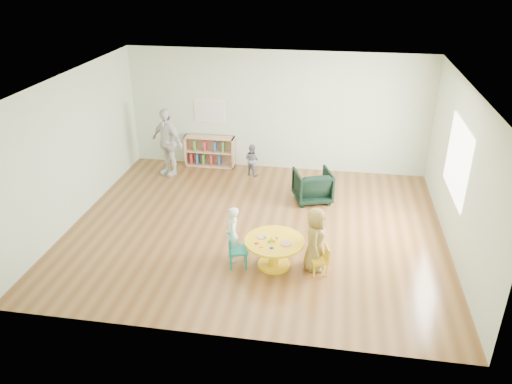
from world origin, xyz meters
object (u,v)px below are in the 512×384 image
activity_table (274,248)px  armchair (313,186)px  child_left (232,234)px  child_right (315,239)px  kid_chair_right (322,259)px  adult_caretaker (167,142)px  bookshelf (209,151)px  toddler (252,160)px  kid_chair_left (235,249)px

activity_table → armchair: bearing=79.4°
child_left → child_right: child_right is taller
kid_chair_right → child_left: size_ratio=0.51×
kid_chair_right → adult_caretaker: bearing=31.4°
kid_chair_right → bookshelf: (-2.91, 4.14, 0.10)m
activity_table → child_left: bearing=173.6°
armchair → adult_caretaker: 3.54m
child_left → child_right: 1.38m
kid_chair_right → child_right: child_right is taller
armchair → adult_caretaker: size_ratio=0.47×
toddler → bookshelf: bearing=7.8°
kid_chair_right → adult_caretaker: adult_caretaker is taller
kid_chair_right → child_left: bearing=68.2°
activity_table → child_left: size_ratio=1.01×
child_left → toddler: child_left is taller
kid_chair_right → bookshelf: 5.06m
activity_table → adult_caretaker: adult_caretaker is taller
kid_chair_left → toddler: 3.78m
kid_chair_left → child_left: 0.26m
kid_chair_left → adult_caretaker: (-2.30, 3.48, 0.48)m
toddler → activity_table: bearing=132.3°
armchair → child_right: bearing=75.4°
adult_caretaker → bookshelf: bearing=67.6°
activity_table → child_left: 0.74m
armchair → toddler: 1.86m
activity_table → kid_chair_right: (0.79, -0.08, -0.07)m
child_left → child_right: (1.38, -0.04, 0.06)m
kid_chair_left → activity_table: bearing=84.6°
activity_table → bookshelf: 4.58m
activity_table → armchair: armchair is taller
child_right → toddler: (-1.66, 3.62, -0.18)m
bookshelf → toddler: 1.18m
toddler → adult_caretaker: 1.99m
child_left → adult_caretaker: adult_caretaker is taller
armchair → child_right: 2.51m
kid_chair_right → toddler: 4.16m
kid_chair_left → adult_caretaker: size_ratio=0.37×
bookshelf → toddler: bearing=-19.2°
kid_chair_right → child_right: size_ratio=0.45×
activity_table → adult_caretaker: bearing=130.9°
toddler → adult_caretaker: bearing=35.2°
bookshelf → toddler: size_ratio=1.60×
child_left → toddler: 3.60m
adult_caretaker → child_left: bearing=-27.9°
activity_table → child_left: child_left is taller
activity_table → armchair: 2.58m
child_right → activity_table: bearing=93.4°
armchair → child_right: (0.18, -2.50, 0.21)m
toddler → adult_caretaker: (-1.93, -0.28, 0.42)m
activity_table → kid_chair_right: size_ratio=1.98×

